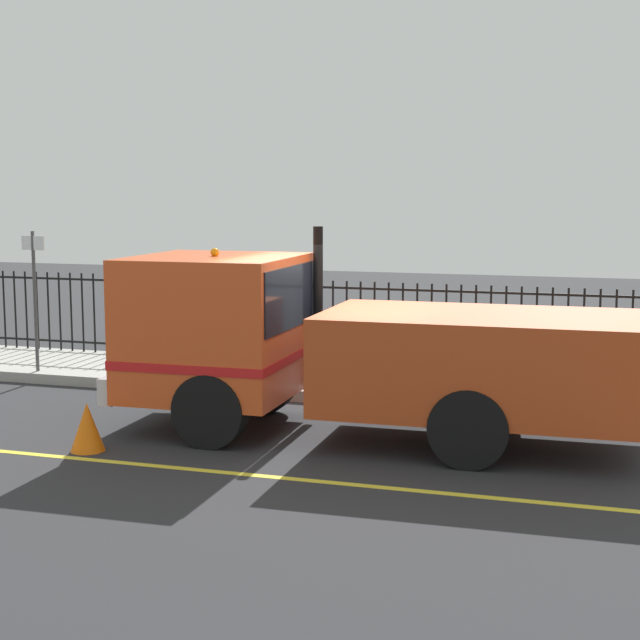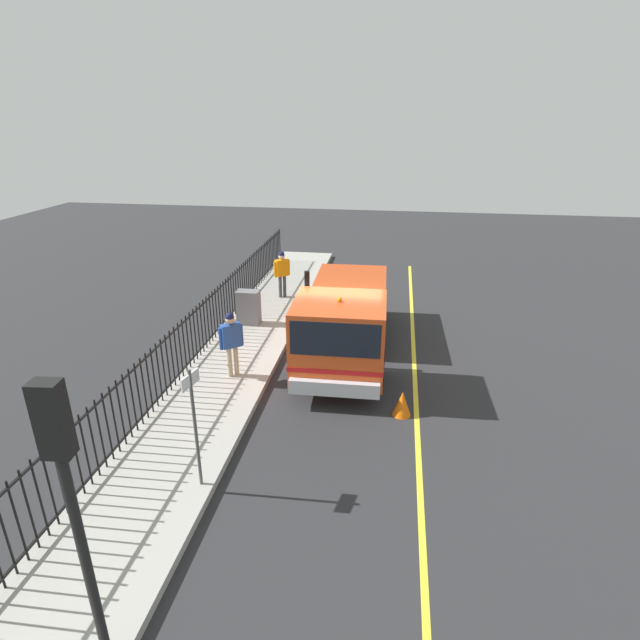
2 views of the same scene
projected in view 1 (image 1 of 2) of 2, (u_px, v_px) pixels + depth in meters
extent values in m
plane|color=#2B2B2D|center=(330.00, 431.00, 13.25)|extent=(49.93, 49.93, 0.00)
cube|color=#A3A099|center=(380.00, 386.00, 15.88)|extent=(2.41, 22.69, 0.17)
cube|color=yellow|center=(273.00, 477.00, 11.14)|extent=(0.12, 20.42, 0.01)
cube|color=#D84C1E|center=(216.00, 325.00, 13.29)|extent=(2.31, 2.19, 1.90)
cube|color=black|center=(215.00, 295.00, 13.24)|extent=(2.13, 2.23, 0.83)
cube|color=#B8411A|center=(481.00, 362.00, 12.33)|extent=(2.35, 4.06, 1.24)
cube|color=silver|center=(141.00, 378.00, 13.72)|extent=(2.15, 0.25, 0.36)
cube|color=red|center=(216.00, 355.00, 13.35)|extent=(2.33, 2.21, 0.12)
cylinder|color=black|center=(210.00, 411.00, 12.37)|extent=(0.32, 0.97, 0.96)
cylinder|color=black|center=(263.00, 381.00, 14.29)|extent=(0.32, 0.97, 0.96)
cylinder|color=black|center=(469.00, 428.00, 11.46)|extent=(0.32, 0.97, 0.96)
cylinder|color=black|center=(489.00, 394.00, 13.38)|extent=(0.32, 0.97, 0.96)
sphere|color=orange|center=(215.00, 252.00, 13.16)|extent=(0.12, 0.12, 0.12)
cylinder|color=black|center=(318.00, 306.00, 13.87)|extent=(0.14, 0.14, 2.28)
cube|color=#264C99|center=(279.00, 308.00, 15.96)|extent=(0.54, 0.49, 0.63)
sphere|color=tan|center=(279.00, 282.00, 15.90)|extent=(0.23, 0.23, 0.23)
sphere|color=#14193F|center=(279.00, 277.00, 15.89)|extent=(0.22, 0.22, 0.22)
cylinder|color=tan|center=(278.00, 352.00, 16.14)|extent=(0.13, 0.13, 0.84)
cylinder|color=tan|center=(281.00, 353.00, 15.97)|extent=(0.13, 0.13, 0.84)
cylinder|color=#264C99|center=(274.00, 308.00, 16.22)|extent=(0.09, 0.09, 0.60)
cylinder|color=#264C99|center=(285.00, 312.00, 15.70)|extent=(0.09, 0.09, 0.60)
cylinder|color=black|center=(631.00, 336.00, 15.59)|extent=(0.04, 0.04, 1.51)
cylinder|color=black|center=(615.00, 336.00, 15.66)|extent=(0.04, 0.04, 1.51)
cylinder|color=black|center=(599.00, 335.00, 15.74)|extent=(0.04, 0.04, 1.51)
cylinder|color=black|center=(583.00, 334.00, 15.82)|extent=(0.04, 0.04, 1.51)
cylinder|color=black|center=(567.00, 334.00, 15.89)|extent=(0.04, 0.04, 1.51)
cylinder|color=black|center=(552.00, 333.00, 15.97)|extent=(0.04, 0.04, 1.51)
cylinder|color=black|center=(536.00, 332.00, 16.04)|extent=(0.04, 0.04, 1.51)
cylinder|color=black|center=(521.00, 332.00, 16.12)|extent=(0.04, 0.04, 1.51)
cylinder|color=black|center=(505.00, 331.00, 16.19)|extent=(0.04, 0.04, 1.51)
cylinder|color=black|center=(490.00, 330.00, 16.27)|extent=(0.04, 0.04, 1.51)
cylinder|color=black|center=(475.00, 330.00, 16.34)|extent=(0.04, 0.04, 1.51)
cylinder|color=black|center=(460.00, 329.00, 16.42)|extent=(0.04, 0.04, 1.51)
cylinder|color=black|center=(446.00, 328.00, 16.49)|extent=(0.04, 0.04, 1.51)
cylinder|color=black|center=(431.00, 328.00, 16.57)|extent=(0.04, 0.04, 1.51)
cylinder|color=black|center=(417.00, 327.00, 16.64)|extent=(0.04, 0.04, 1.51)
cylinder|color=black|center=(403.00, 326.00, 16.72)|extent=(0.04, 0.04, 1.51)
cylinder|color=black|center=(388.00, 326.00, 16.79)|extent=(0.04, 0.04, 1.51)
cylinder|color=black|center=(374.00, 325.00, 16.87)|extent=(0.04, 0.04, 1.51)
cylinder|color=black|center=(360.00, 325.00, 16.94)|extent=(0.04, 0.04, 1.51)
cylinder|color=black|center=(347.00, 324.00, 17.02)|extent=(0.04, 0.04, 1.51)
cylinder|color=black|center=(333.00, 323.00, 17.09)|extent=(0.04, 0.04, 1.51)
cylinder|color=black|center=(319.00, 323.00, 17.17)|extent=(0.04, 0.04, 1.51)
cylinder|color=black|center=(306.00, 322.00, 17.24)|extent=(0.04, 0.04, 1.51)
cylinder|color=black|center=(293.00, 322.00, 17.32)|extent=(0.04, 0.04, 1.51)
cylinder|color=black|center=(279.00, 321.00, 17.39)|extent=(0.04, 0.04, 1.51)
cylinder|color=black|center=(266.00, 320.00, 17.47)|extent=(0.04, 0.04, 1.51)
cylinder|color=black|center=(253.00, 320.00, 17.54)|extent=(0.04, 0.04, 1.51)
cylinder|color=black|center=(240.00, 319.00, 17.62)|extent=(0.04, 0.04, 1.51)
cylinder|color=black|center=(228.00, 319.00, 17.69)|extent=(0.04, 0.04, 1.51)
cylinder|color=black|center=(215.00, 318.00, 17.77)|extent=(0.04, 0.04, 1.51)
cylinder|color=black|center=(203.00, 318.00, 17.84)|extent=(0.04, 0.04, 1.51)
cylinder|color=black|center=(190.00, 317.00, 17.92)|extent=(0.04, 0.04, 1.51)
cylinder|color=black|center=(178.00, 317.00, 17.99)|extent=(0.04, 0.04, 1.51)
cylinder|color=black|center=(165.00, 316.00, 18.07)|extent=(0.04, 0.04, 1.51)
cylinder|color=black|center=(153.00, 316.00, 18.15)|extent=(0.04, 0.04, 1.51)
cylinder|color=black|center=(141.00, 315.00, 18.22)|extent=(0.04, 0.04, 1.51)
cylinder|color=black|center=(129.00, 315.00, 18.30)|extent=(0.04, 0.04, 1.51)
cylinder|color=black|center=(118.00, 314.00, 18.37)|extent=(0.04, 0.04, 1.51)
cylinder|color=black|center=(106.00, 313.00, 18.45)|extent=(0.04, 0.04, 1.51)
cylinder|color=black|center=(94.00, 313.00, 18.52)|extent=(0.04, 0.04, 1.51)
cylinder|color=black|center=(83.00, 312.00, 18.60)|extent=(0.04, 0.04, 1.51)
cylinder|color=black|center=(71.00, 312.00, 18.67)|extent=(0.04, 0.04, 1.51)
cylinder|color=black|center=(60.00, 311.00, 18.75)|extent=(0.04, 0.04, 1.51)
cylinder|color=black|center=(49.00, 311.00, 18.82)|extent=(0.04, 0.04, 1.51)
cylinder|color=black|center=(37.00, 311.00, 18.90)|extent=(0.04, 0.04, 1.51)
cylinder|color=black|center=(26.00, 310.00, 18.97)|extent=(0.04, 0.04, 1.51)
cylinder|color=black|center=(15.00, 310.00, 19.05)|extent=(0.04, 0.04, 1.51)
cylinder|color=black|center=(4.00, 309.00, 19.12)|extent=(0.04, 0.04, 1.51)
cube|color=black|center=(396.00, 289.00, 16.67)|extent=(0.04, 19.29, 0.04)
cube|color=black|center=(395.00, 359.00, 16.83)|extent=(0.04, 19.29, 0.04)
cube|color=slate|center=(501.00, 349.00, 15.54)|extent=(0.74, 0.43, 1.13)
cone|color=orange|center=(87.00, 427.00, 12.22)|extent=(0.43, 0.43, 0.62)
cylinder|color=#4C4C4C|center=(35.00, 302.00, 16.54)|extent=(0.06, 0.06, 2.40)
cube|color=white|center=(33.00, 243.00, 16.41)|extent=(0.13, 0.50, 0.24)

